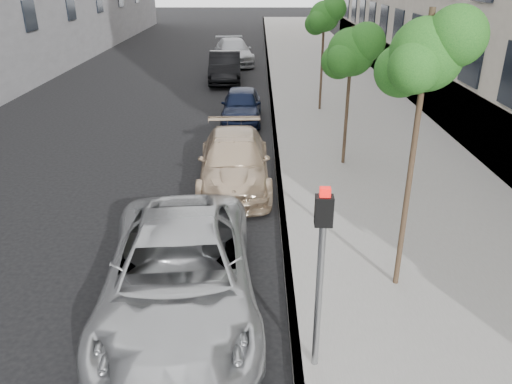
{
  "coord_description": "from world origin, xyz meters",
  "views": [
    {
      "loc": [
        0.57,
        -6.51,
        5.6
      ],
      "look_at": [
        0.53,
        2.68,
        1.5
      ],
      "focal_mm": 35.0,
      "sensor_mm": 36.0,
      "label": 1
    }
  ],
  "objects_px": {
    "tree_mid": "(352,52)",
    "signal_pole": "(321,260)",
    "tree_far": "(325,17)",
    "sedan_blue": "(242,105)",
    "minivan": "(180,274)",
    "sedan_rear": "(233,52)",
    "sedan_black": "(225,67)",
    "suv": "(234,161)",
    "tree_near": "(428,55)"
  },
  "relations": [
    {
      "from": "suv",
      "to": "sedan_rear",
      "type": "height_order",
      "value": "sedan_rear"
    },
    {
      "from": "tree_mid",
      "to": "tree_far",
      "type": "xyz_separation_m",
      "value": [
        -0.0,
        6.5,
        0.42
      ]
    },
    {
      "from": "signal_pole",
      "to": "sedan_blue",
      "type": "height_order",
      "value": "signal_pole"
    },
    {
      "from": "tree_near",
      "to": "suv",
      "type": "bearing_deg",
      "value": 123.13
    },
    {
      "from": "minivan",
      "to": "sedan_blue",
      "type": "height_order",
      "value": "minivan"
    },
    {
      "from": "tree_mid",
      "to": "sedan_blue",
      "type": "height_order",
      "value": "tree_mid"
    },
    {
      "from": "tree_near",
      "to": "tree_mid",
      "type": "relative_size",
      "value": 1.2
    },
    {
      "from": "tree_mid",
      "to": "minivan",
      "type": "distance_m",
      "value": 8.68
    },
    {
      "from": "tree_far",
      "to": "sedan_blue",
      "type": "distance_m",
      "value": 4.84
    },
    {
      "from": "sedan_blue",
      "to": "signal_pole",
      "type": "bearing_deg",
      "value": -83.35
    },
    {
      "from": "signal_pole",
      "to": "sedan_rear",
      "type": "bearing_deg",
      "value": 97.21
    },
    {
      "from": "sedan_blue",
      "to": "sedan_black",
      "type": "relative_size",
      "value": 0.81
    },
    {
      "from": "suv",
      "to": "sedan_rear",
      "type": "distance_m",
      "value": 19.95
    },
    {
      "from": "tree_near",
      "to": "sedan_black",
      "type": "distance_m",
      "value": 20.23
    },
    {
      "from": "minivan",
      "to": "sedan_rear",
      "type": "relative_size",
      "value": 1.06
    },
    {
      "from": "minivan",
      "to": "sedan_black",
      "type": "bearing_deg",
      "value": 85.83
    },
    {
      "from": "signal_pole",
      "to": "sedan_black",
      "type": "relative_size",
      "value": 0.61
    },
    {
      "from": "minivan",
      "to": "sedan_blue",
      "type": "bearing_deg",
      "value": 81.36
    },
    {
      "from": "tree_mid",
      "to": "minivan",
      "type": "bearing_deg",
      "value": -119.11
    },
    {
      "from": "signal_pole",
      "to": "suv",
      "type": "height_order",
      "value": "signal_pole"
    },
    {
      "from": "suv",
      "to": "signal_pole",
      "type": "bearing_deg",
      "value": -80.36
    },
    {
      "from": "minivan",
      "to": "sedan_black",
      "type": "distance_m",
      "value": 20.11
    },
    {
      "from": "sedan_black",
      "to": "sedan_blue",
      "type": "bearing_deg",
      "value": -84.23
    },
    {
      "from": "sedan_blue",
      "to": "tree_mid",
      "type": "bearing_deg",
      "value": -56.72
    },
    {
      "from": "tree_mid",
      "to": "tree_far",
      "type": "distance_m",
      "value": 6.51
    },
    {
      "from": "suv",
      "to": "sedan_rear",
      "type": "relative_size",
      "value": 0.9
    },
    {
      "from": "suv",
      "to": "tree_near",
      "type": "bearing_deg",
      "value": -59.18
    },
    {
      "from": "tree_mid",
      "to": "signal_pole",
      "type": "xyz_separation_m",
      "value": [
        -1.79,
        -8.65,
        -1.5
      ]
    },
    {
      "from": "sedan_blue",
      "to": "sedan_rear",
      "type": "height_order",
      "value": "sedan_rear"
    },
    {
      "from": "sedan_black",
      "to": "sedan_rear",
      "type": "xyz_separation_m",
      "value": [
        0.2,
        5.63,
        -0.01
      ]
    },
    {
      "from": "tree_far",
      "to": "tree_mid",
      "type": "bearing_deg",
      "value": -90.0
    },
    {
      "from": "tree_near",
      "to": "tree_far",
      "type": "distance_m",
      "value": 13.01
    },
    {
      "from": "signal_pole",
      "to": "sedan_black",
      "type": "xyz_separation_m",
      "value": [
        -2.67,
        21.54,
        -1.19
      ]
    },
    {
      "from": "tree_near",
      "to": "suv",
      "type": "relative_size",
      "value": 1.04
    },
    {
      "from": "tree_near",
      "to": "minivan",
      "type": "relative_size",
      "value": 0.89
    },
    {
      "from": "signal_pole",
      "to": "sedan_black",
      "type": "distance_m",
      "value": 21.74
    },
    {
      "from": "sedan_blue",
      "to": "sedan_black",
      "type": "xyz_separation_m",
      "value": [
        -1.14,
        7.77,
        0.12
      ]
    },
    {
      "from": "minivan",
      "to": "tree_far",
      "type": "bearing_deg",
      "value": 68.23
    },
    {
      "from": "tree_mid",
      "to": "suv",
      "type": "bearing_deg",
      "value": -157.14
    },
    {
      "from": "signal_pole",
      "to": "sedan_blue",
      "type": "distance_m",
      "value": 13.92
    },
    {
      "from": "suv",
      "to": "tree_mid",
      "type": "bearing_deg",
      "value": 20.55
    },
    {
      "from": "minivan",
      "to": "sedan_black",
      "type": "relative_size",
      "value": 1.19
    },
    {
      "from": "minivan",
      "to": "suv",
      "type": "bearing_deg",
      "value": 77.79
    },
    {
      "from": "sedan_rear",
      "to": "tree_far",
      "type": "bearing_deg",
      "value": -80.13
    },
    {
      "from": "suv",
      "to": "sedan_rear",
      "type": "bearing_deg",
      "value": 90.38
    },
    {
      "from": "tree_near",
      "to": "signal_pole",
      "type": "distance_m",
      "value": 3.69
    },
    {
      "from": "tree_near",
      "to": "sedan_blue",
      "type": "relative_size",
      "value": 1.3
    },
    {
      "from": "suv",
      "to": "sedan_black",
      "type": "relative_size",
      "value": 1.01
    },
    {
      "from": "suv",
      "to": "sedan_black",
      "type": "bearing_deg",
      "value": 92.23
    },
    {
      "from": "tree_mid",
      "to": "tree_far",
      "type": "height_order",
      "value": "tree_far"
    }
  ]
}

